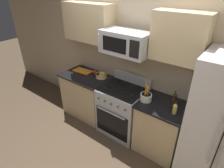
% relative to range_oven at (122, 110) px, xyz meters
% --- Properties ---
extents(ground_plane, '(16.00, 16.00, 0.00)m').
position_rel_range_oven_xyz_m(ground_plane, '(0.00, -0.71, -0.47)').
color(ground_plane, '#473828').
extents(wall_back, '(8.00, 0.10, 2.60)m').
position_rel_range_oven_xyz_m(wall_back, '(0.00, 0.39, 0.83)').
color(wall_back, tan).
rests_on(wall_back, ground).
extents(counter_left, '(1.00, 0.65, 0.91)m').
position_rel_range_oven_xyz_m(counter_left, '(-0.89, -0.00, -0.02)').
color(counter_left, tan).
rests_on(counter_left, ground).
extents(range_oven, '(0.76, 0.69, 1.09)m').
position_rel_range_oven_xyz_m(range_oven, '(0.00, 0.00, 0.00)').
color(range_oven, '#B2B5BA').
rests_on(range_oven, ground).
extents(counter_right, '(0.73, 0.65, 0.91)m').
position_rel_range_oven_xyz_m(counter_right, '(0.76, -0.00, -0.02)').
color(counter_right, tan).
rests_on(counter_right, ground).
extents(microwave, '(0.77, 0.44, 0.35)m').
position_rel_range_oven_xyz_m(microwave, '(-0.00, 0.03, 1.26)').
color(microwave, '#B2B5BA').
extents(upper_cabinets_left, '(0.99, 0.34, 0.66)m').
position_rel_range_oven_xyz_m(upper_cabinets_left, '(-0.89, 0.17, 1.43)').
color(upper_cabinets_left, tan).
extents(upper_cabinets_right, '(0.72, 0.34, 0.66)m').
position_rel_range_oven_xyz_m(upper_cabinets_right, '(0.76, 0.17, 1.43)').
color(upper_cabinets_right, tan).
extents(utensil_crock, '(0.18, 0.18, 0.32)m').
position_rel_range_oven_xyz_m(utensil_crock, '(0.48, -0.06, 0.50)').
color(utensil_crock, white).
rests_on(utensil_crock, counter_right).
extents(fruit_basket, '(0.22, 0.22, 0.11)m').
position_rel_range_oven_xyz_m(fruit_basket, '(-0.59, 0.14, 0.49)').
color(fruit_basket, tan).
rests_on(fruit_basket, counter_left).
extents(apple_loose, '(0.08, 0.08, 0.08)m').
position_rel_range_oven_xyz_m(apple_loose, '(-0.80, 0.16, 0.48)').
color(apple_loose, red).
rests_on(apple_loose, counter_left).
extents(cutting_board, '(0.40, 0.23, 0.02)m').
position_rel_range_oven_xyz_m(cutting_board, '(-1.08, 0.10, 0.45)').
color(cutting_board, orange).
rests_on(cutting_board, counter_left).
extents(bottle_oil, '(0.06, 0.06, 0.19)m').
position_rel_range_oven_xyz_m(bottle_oil, '(0.95, -0.11, 0.52)').
color(bottle_oil, gold).
rests_on(bottle_oil, counter_right).
extents(bottle_soy, '(0.07, 0.07, 0.24)m').
position_rel_range_oven_xyz_m(bottle_soy, '(0.87, 0.09, 0.55)').
color(bottle_soy, '#382314').
rests_on(bottle_soy, counter_right).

